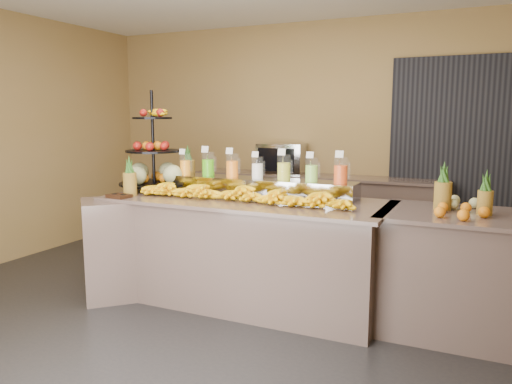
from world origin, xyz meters
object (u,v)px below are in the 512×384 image
Objects in this scene: right_fruit_pile at (460,205)px; oven_warmer at (282,158)px; pitcher_tray at (257,186)px; banana_heap at (241,192)px; fruit_stand at (158,165)px; condiment_caddy at (119,196)px.

oven_warmer is at bearing 138.88° from right_fruit_pile.
pitcher_tray is 0.89× the size of banana_heap.
fruit_stand is 2.35× the size of right_fruit_pile.
condiment_caddy is at bearing -170.63° from right_fruit_pile.
pitcher_tray is 9.55× the size of condiment_caddy.
right_fruit_pile is 0.73× the size of oven_warmer.
fruit_stand is at bearing 89.81° from condiment_caddy.
fruit_stand reaches higher than right_fruit_pile.
banana_heap is at bearing -30.81° from fruit_stand.
banana_heap is 3.68× the size of oven_warmer.
pitcher_tray is at bearing 92.22° from banana_heap.
pitcher_tray is 1.92× the size of fruit_stand.
condiment_caddy is at bearing -146.56° from pitcher_tray.
fruit_stand is (-1.03, -0.10, 0.17)m from pitcher_tray.
right_fruit_pile is (1.73, 0.13, -0.00)m from banana_heap.
pitcher_tray is at bearing 33.44° from condiment_caddy.
banana_heap is 1.73m from right_fruit_pile.
condiment_caddy is at bearing -109.95° from oven_warmer.
banana_heap is 1.09m from fruit_stand.
banana_heap is 2.16× the size of fruit_stand.
condiment_caddy is 0.34× the size of oven_warmer.
banana_heap is 2.08m from oven_warmer.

